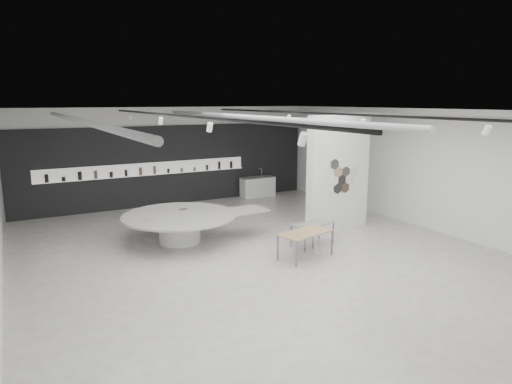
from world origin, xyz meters
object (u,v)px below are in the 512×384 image
kitchen_counter (258,187)px  partition_column (338,173)px  sample_table_wood (306,234)px  display_island (182,224)px  sample_table_stone (313,225)px

kitchen_counter → partition_column: bearing=-91.9°
kitchen_counter → sample_table_wood: bearing=-110.3°
display_island → sample_table_stone: display_island is taller
sample_table_stone → display_island: bearing=147.4°
partition_column → kitchen_counter: bearing=88.6°
display_island → kitchen_counter: 6.79m
display_island → sample_table_wood: display_island is taller
kitchen_counter → sample_table_stone: bearing=-106.3°
sample_table_wood → sample_table_stone: sample_table_wood is taller
display_island → sample_table_wood: size_ratio=2.72×
sample_table_stone → kitchen_counter: size_ratio=0.88×
sample_table_stone → kitchen_counter: kitchen_counter is taller
partition_column → kitchen_counter: partition_column is taller
partition_column → sample_table_stone: bearing=-147.9°
display_island → kitchen_counter: (5.02, 4.57, -0.12)m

